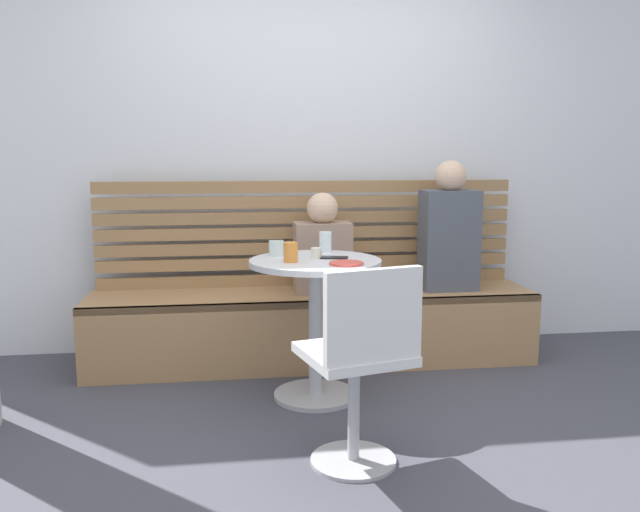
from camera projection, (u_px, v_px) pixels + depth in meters
name	position (u px, v px, depth m)	size (l,w,h in m)	color
ground	(347.00, 447.00, 2.85)	(8.00, 8.00, 0.00)	#42424C
back_wall	(304.00, 127.00, 4.22)	(5.20, 0.10, 2.90)	silver
booth_bench	(313.00, 327.00, 3.98)	(2.70, 0.52, 0.44)	#A87C51
booth_backrest	(308.00, 233.00, 4.13)	(2.65, 0.04, 0.67)	#9A7249
cafe_table	(315.00, 302.00, 3.35)	(0.68, 0.68, 0.74)	#ADADB2
white_chair	(361.00, 360.00, 2.58)	(0.49, 0.49, 0.85)	#ADADB2
person_adult	(449.00, 232.00, 4.00)	(0.34, 0.22, 0.80)	#4C515B
person_child_left	(322.00, 249.00, 3.93)	(0.34, 0.22, 0.61)	#9E7F6B
cup_water_clear	(325.00, 241.00, 3.59)	(0.07, 0.07, 0.11)	white
cup_glass_short	(276.00, 248.00, 3.44)	(0.08, 0.08, 0.08)	silver
cup_tumbler_orange	(291.00, 252.00, 3.23)	(0.07, 0.07, 0.10)	orange
cup_espresso_small	(316.00, 253.00, 3.35)	(0.06, 0.06, 0.06)	silver
plate_small	(346.00, 263.00, 3.17)	(0.17, 0.17, 0.01)	#DB4C42
phone_on_table	(334.00, 258.00, 3.36)	(0.07, 0.14, 0.01)	black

